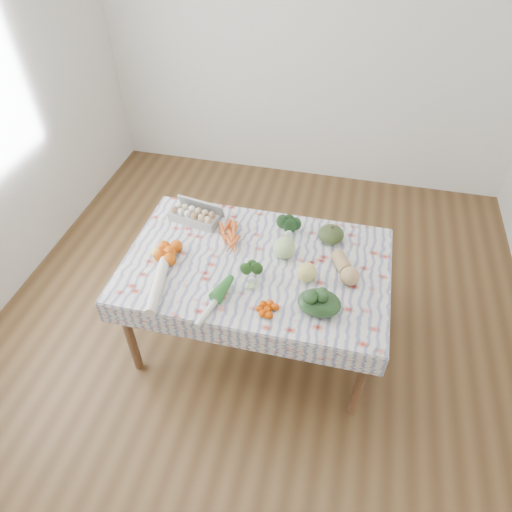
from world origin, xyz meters
The scene contains 17 objects.
ground centered at (0.00, 0.00, 0.00)m, with size 4.50×4.50×0.00m, color #50351B.
wall_back centered at (0.00, 2.25, 1.40)m, with size 4.00×0.04×2.80m, color silver.
dining_table centered at (0.00, 0.00, 0.68)m, with size 1.60×1.00×0.75m.
tablecloth centered at (0.00, 0.00, 0.76)m, with size 1.66×1.06×0.01m, color silver.
egg_carton centered at (-0.51, 0.30, 0.81)m, with size 0.34×0.14×0.09m, color #9D9D98.
carrot_bunch centered at (-0.24, 0.17, 0.78)m, with size 0.25×0.23×0.05m, color orange.
kale_bunch centered at (0.14, 0.32, 0.82)m, with size 0.14×0.12×0.12m, color #173817.
kabocha_squash centered at (0.43, 0.32, 0.82)m, with size 0.17×0.17×0.11m, color #374921.
cabbage centered at (0.16, 0.10, 0.83)m, with size 0.14×0.14×0.14m, color #AACC81.
butternut_squash centered at (0.55, 0.03, 0.82)m, with size 0.12×0.25×0.12m, color tan.
orange_cluster centered at (-0.54, -0.07, 0.81)m, with size 0.26×0.26×0.09m, color #E25709.
broccoli centered at (0.01, -0.15, 0.81)m, with size 0.13×0.13×0.09m, color #204A17.
mandarin_cluster centered at (0.15, -0.37, 0.79)m, with size 0.15×0.15×0.05m, color #D34400.
grapefruit centered at (0.33, -0.07, 0.82)m, with size 0.12×0.12×0.12m, color #E2CD6C.
spinach_bag centered at (0.43, -0.29, 0.82)m, with size 0.25×0.20×0.11m, color #183115.
daikon centered at (-0.51, -0.35, 0.79)m, with size 0.06×0.06×0.45m, color white.
leek centered at (-0.15, -0.39, 0.78)m, with size 0.04×0.04×0.38m, color silver.
Camera 1 is at (0.47, -1.99, 2.77)m, focal length 32.00 mm.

